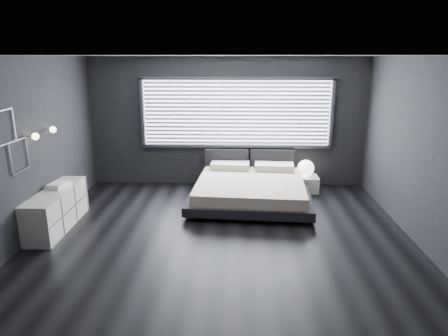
{
  "coord_description": "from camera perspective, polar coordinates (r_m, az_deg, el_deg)",
  "views": [
    {
      "loc": [
        0.25,
        -5.88,
        2.79
      ],
      "look_at": [
        0.0,
        0.85,
        0.9
      ],
      "focal_mm": 32.0,
      "sensor_mm": 36.0,
      "label": 1
    }
  ],
  "objects": [
    {
      "name": "room",
      "position": [
        6.05,
        -0.29,
        2.38
      ],
      "size": [
        6.04,
        6.0,
        2.8
      ],
      "color": "black",
      "rests_on": "ground"
    },
    {
      "name": "sconce_near",
      "position": [
        6.81,
        -25.37,
        4.09
      ],
      "size": [
        0.18,
        0.11,
        0.11
      ],
      "color": "silver",
      "rests_on": "ground"
    },
    {
      "name": "wall_art_lower",
      "position": [
        6.6,
        -27.21,
        1.57
      ],
      "size": [
        0.01,
        0.48,
        0.48
      ],
      "color": "#47474C",
      "rests_on": "ground"
    },
    {
      "name": "bed",
      "position": [
        7.89,
        3.79,
        -2.94
      ],
      "size": [
        2.44,
        2.34,
        0.59
      ],
      "color": "black",
      "rests_on": "ground"
    },
    {
      "name": "nightstand",
      "position": [
        8.7,
        11.4,
        -2.2
      ],
      "size": [
        0.57,
        0.48,
        0.33
      ],
      "primitive_type": "cube",
      "rotation": [
        0.0,
        0.0,
        -0.02
      ],
      "color": "silver",
      "rests_on": "ground"
    },
    {
      "name": "headboard",
      "position": [
        8.81,
        3.62,
        1.05
      ],
      "size": [
        1.96,
        0.16,
        0.52
      ],
      "color": "black",
      "rests_on": "ground"
    },
    {
      "name": "window",
      "position": [
        8.66,
        1.78,
        7.84
      ],
      "size": [
        4.14,
        0.09,
        1.52
      ],
      "color": "white",
      "rests_on": "ground"
    },
    {
      "name": "book_stack",
      "position": [
        7.32,
        -22.61,
        -2.23
      ],
      "size": [
        0.37,
        0.43,
        0.08
      ],
      "color": "white",
      "rests_on": "dresser"
    },
    {
      "name": "orb_lamp",
      "position": [
        8.62,
        11.6,
        -0.04
      ],
      "size": [
        0.35,
        0.35,
        0.35
      ],
      "primitive_type": "sphere",
      "color": "white",
      "rests_on": "nightstand"
    },
    {
      "name": "dresser",
      "position": [
        7.27,
        -22.74,
        -5.41
      ],
      "size": [
        0.48,
        1.64,
        0.65
      ],
      "color": "silver",
      "rests_on": "ground"
    },
    {
      "name": "sconce_far",
      "position": [
        7.34,
        -23.28,
        5.07
      ],
      "size": [
        0.18,
        0.11,
        0.11
      ],
      "color": "silver",
      "rests_on": "ground"
    },
    {
      "name": "wall_art_upper",
      "position": [
        6.3,
        -28.82,
        5.15
      ],
      "size": [
        0.01,
        0.48,
        0.48
      ],
      "color": "#47474C",
      "rests_on": "ground"
    }
  ]
}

